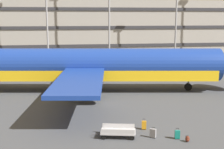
% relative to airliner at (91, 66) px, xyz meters
% --- Properties ---
extents(ground_plane, '(600.00, 600.00, 0.00)m').
position_rel_airliner_xyz_m(ground_plane, '(0.40, 1.75, -3.04)').
color(ground_plane, '#424449').
extents(terminal_structure, '(120.16, 20.21, 12.84)m').
position_rel_airliner_xyz_m(terminal_structure, '(0.40, 46.27, 3.38)').
color(terminal_structure, gray).
rests_on(terminal_structure, ground_plane).
extents(airliner, '(36.51, 29.48, 11.01)m').
position_rel_airliner_xyz_m(airliner, '(0.00, 0.00, 0.00)').
color(airliner, navy).
rests_on(airliner, ground_plane).
extents(light_mast_right, '(1.80, 0.50, 18.84)m').
position_rel_airliner_xyz_m(light_mast_right, '(20.76, 28.45, 8.02)').
color(light_mast_right, gray).
rests_on(light_mast_right, ground_plane).
extents(suitcase_orange, '(0.51, 0.45, 0.80)m').
position_rel_airliner_xyz_m(suitcase_orange, '(3.33, -15.62, -2.67)').
color(suitcase_orange, gray).
rests_on(suitcase_orange, ground_plane).
extents(suitcase_silver, '(0.40, 0.27, 0.86)m').
position_rel_airliner_xyz_m(suitcase_silver, '(3.09, -13.86, -2.66)').
color(suitcase_silver, orange).
rests_on(suitcase_silver, ground_plane).
extents(suitcase_upright, '(0.39, 0.25, 0.82)m').
position_rel_airliner_xyz_m(suitcase_upright, '(5.05, -16.11, -2.69)').
color(suitcase_upright, '#147266').
rests_on(suitcase_upright, ground_plane).
extents(backpack_navy, '(0.34, 0.32, 0.50)m').
position_rel_airliner_xyz_m(backpack_navy, '(5.59, -16.73, -2.82)').
color(backpack_navy, '#592619').
rests_on(backpack_navy, ground_plane).
extents(baggage_cart, '(3.37, 1.81, 0.82)m').
position_rel_airliner_xyz_m(baggage_cart, '(0.78, -15.10, -2.61)').
color(baggage_cart, '#B7B7BC').
rests_on(baggage_cart, ground_plane).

